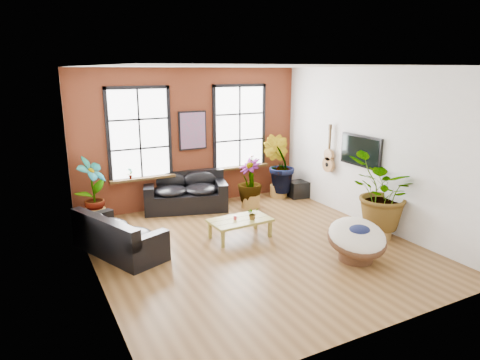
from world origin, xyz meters
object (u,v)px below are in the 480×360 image
Objects in this scene: sofa_back at (185,193)px; sofa_left at (117,236)px; papasan_chair at (357,239)px; coffee_table at (240,221)px.

sofa_left is at bearing -120.21° from sofa_back.
sofa_left is at bearing 166.09° from papasan_chair.
sofa_left is 1.66× the size of coffee_table.
papasan_chair is at bearing -143.16° from sofa_left.
sofa_left is (-2.13, -1.99, -0.06)m from sofa_back.
coffee_table is (2.46, -0.37, 0.00)m from sofa_left.
sofa_back is 4.67m from papasan_chair.
sofa_back is at bearing 95.38° from coffee_table.
sofa_left is 2.49m from coffee_table.
papasan_chair is (1.73, -4.33, -0.00)m from sofa_back.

